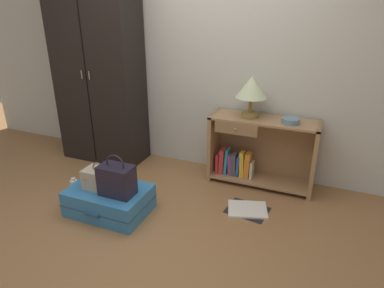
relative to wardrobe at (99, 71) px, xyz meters
name	(u,v)px	position (x,y,z in m)	size (l,w,h in m)	color
ground_plane	(142,234)	(1.20, -1.20, -1.07)	(9.00, 9.00, 0.00)	olive
back_wall	(206,53)	(1.20, 0.30, 0.23)	(6.40, 0.10, 2.60)	beige
wardrobe	(99,71)	(0.00, 0.00, 0.00)	(0.99, 0.47, 2.14)	black
bookshelf	(257,152)	(1.87, 0.06, -0.72)	(1.09, 0.37, 0.73)	#A37A51
table_lamp	(252,89)	(1.77, 0.04, -0.05)	(0.31, 0.31, 0.42)	olive
bowl	(291,121)	(2.18, 0.00, -0.31)	(0.17, 0.17, 0.05)	slate
suitcase_large	(109,200)	(0.75, -1.02, -0.95)	(0.72, 0.52, 0.24)	teal
train_case	(99,179)	(0.67, -1.03, -0.73)	(0.26, 0.20, 0.26)	#B7A88E
handbag	(117,180)	(0.89, -1.06, -0.69)	(0.30, 0.19, 0.38)	#231E2D
bottle	(75,189)	(0.29, -0.95, -0.97)	(0.07, 0.07, 0.22)	white
open_book_on_floor	(247,209)	(1.93, -0.52, -1.06)	(0.42, 0.37, 0.02)	white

